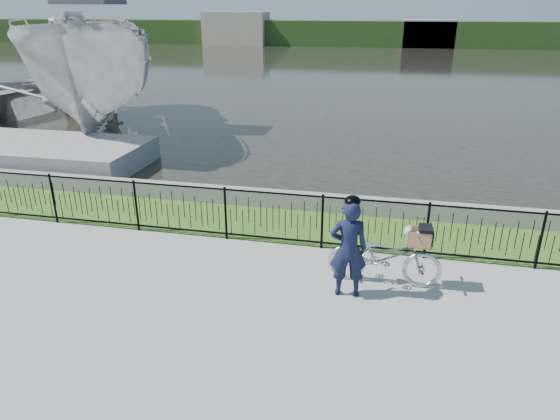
# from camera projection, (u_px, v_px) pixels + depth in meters

# --- Properties ---
(ground) EXTENTS (120.00, 120.00, 0.00)m
(ground) POSITION_uv_depth(u_px,v_px,m) (253.00, 282.00, 8.81)
(ground) COLOR gray
(ground) RESTS_ON ground
(grass_strip) EXTENTS (60.00, 2.00, 0.01)m
(grass_strip) POSITION_uv_depth(u_px,v_px,m) (283.00, 224.00, 11.17)
(grass_strip) COLOR #3C6620
(grass_strip) RESTS_ON ground
(water) EXTENTS (120.00, 120.00, 0.00)m
(water) POSITION_uv_depth(u_px,v_px,m) (365.00, 70.00, 38.68)
(water) COLOR black
(water) RESTS_ON ground
(quay_wall) EXTENTS (60.00, 0.30, 0.40)m
(quay_wall) POSITION_uv_depth(u_px,v_px,m) (292.00, 200.00, 12.00)
(quay_wall) COLOR gray
(quay_wall) RESTS_ON ground
(fence) EXTENTS (14.00, 0.06, 1.15)m
(fence) POSITION_uv_depth(u_px,v_px,m) (273.00, 217.00, 10.05)
(fence) COLOR black
(fence) RESTS_ON ground
(far_treeline) EXTENTS (120.00, 6.00, 3.00)m
(far_treeline) POSITION_uv_depth(u_px,v_px,m) (378.00, 33.00, 62.54)
(far_treeline) COLOR #28451A
(far_treeline) RESTS_ON ground
(far_building_left) EXTENTS (8.00, 4.00, 4.00)m
(far_building_left) POSITION_uv_depth(u_px,v_px,m) (236.00, 29.00, 64.12)
(far_building_left) COLOR #A69985
(far_building_left) RESTS_ON ground
(far_building_right) EXTENTS (6.00, 3.00, 3.20)m
(far_building_right) POSITION_uv_depth(u_px,v_px,m) (429.00, 34.00, 59.96)
(far_building_right) COLOR #A69985
(far_building_right) RESTS_ON ground
(bicycle_rig) EXTENTS (1.95, 0.68, 1.15)m
(bicycle_rig) POSITION_uv_depth(u_px,v_px,m) (385.00, 256.00, 8.60)
(bicycle_rig) COLOR silver
(bicycle_rig) RESTS_ON ground
(cyclist) EXTENTS (0.68, 0.51, 1.76)m
(cyclist) POSITION_uv_depth(u_px,v_px,m) (348.00, 247.00, 8.13)
(cyclist) COLOR black
(cyclist) RESTS_ON ground
(boat_near) EXTENTS (8.58, 12.18, 6.21)m
(boat_near) POSITION_uv_depth(u_px,v_px,m) (97.00, 70.00, 19.07)
(boat_near) COLOR #B5B5B5
(boat_near) RESTS_ON water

